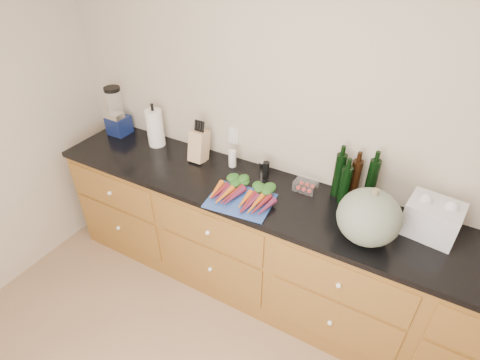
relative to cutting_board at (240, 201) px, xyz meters
The scene contains 15 objects.
wall_back 0.67m from the cutting_board, 59.32° to the left, with size 4.10×0.05×2.60m, color beige.
cabinets 0.59m from the cutting_board, 28.45° to the left, with size 3.60×0.64×0.90m.
countertop 0.33m from the cutting_board, 29.07° to the left, with size 3.64×0.62×0.04m, color black.
cutting_board is the anchor object (origin of this frame).
carrots 0.05m from the cutting_board, 90.00° to the left, with size 0.42×0.31×0.06m.
squash 0.80m from the cutting_board, ahead, with size 0.35×0.35×0.32m, color #596857.
blender_appliance 1.40m from the cutting_board, 166.81° to the left, with size 0.16×0.16×0.41m.
paper_towel 1.02m from the cutting_board, 161.46° to the left, with size 0.13×0.13×0.30m, color white.
knife_block 0.61m from the cutting_board, 150.21° to the left, with size 0.12×0.12×0.23m, color tan.
grinder_salt 0.43m from the cutting_board, 127.31° to the left, with size 0.06×0.06×0.13m, color white.
grinder_pepper 0.34m from the cutting_board, 87.31° to the left, with size 0.05×0.05×0.12m, color black.
canister_chrome 0.34m from the cutting_board, 92.55° to the left, with size 0.05×0.05×0.11m, color silver.
tomato_box 0.46m from the cutting_board, 45.89° to the left, with size 0.15×0.12×0.07m, color white.
bottles 0.73m from the cutting_board, 31.23° to the left, with size 0.27×0.14×0.33m.
grocery_bag 1.14m from the cutting_board, 14.30° to the left, with size 0.28×0.23×0.21m, color silver, non-canonical shape.
Camera 1 is at (0.64, -0.53, 2.45)m, focal length 28.00 mm.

